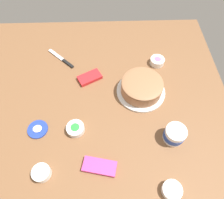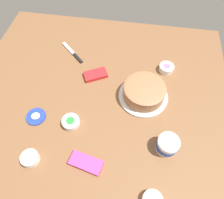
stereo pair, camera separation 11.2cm
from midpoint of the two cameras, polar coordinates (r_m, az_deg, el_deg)
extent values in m
plane|color=brown|center=(1.14, -7.40, -2.86)|extent=(1.54, 1.54, 0.00)
cylinder|color=white|center=(1.19, 5.43, 2.08)|extent=(0.28, 0.28, 0.01)
cylinder|color=#DBB77A|center=(1.16, 5.58, 3.12)|extent=(0.22, 0.22, 0.06)
cylinder|color=#9E6B47|center=(1.16, 5.60, 3.26)|extent=(0.24, 0.24, 0.07)
ellipsoid|color=#9E6B47|center=(1.13, 5.77, 4.46)|extent=(0.24, 0.24, 0.02)
cylinder|color=white|center=(1.05, 14.28, -9.72)|extent=(0.10, 0.10, 0.08)
cylinder|color=#2347B2|center=(1.06, 14.23, -9.81)|extent=(0.11, 0.11, 0.04)
cylinder|color=#9E6B47|center=(1.02, 14.70, -8.93)|extent=(0.09, 0.09, 0.01)
cylinder|color=#233DAD|center=(1.16, -22.83, -7.96)|extent=(0.11, 0.11, 0.01)
ellipsoid|color=white|center=(1.15, -22.96, -7.79)|extent=(0.05, 0.04, 0.01)
cube|color=silver|center=(1.45, -17.65, 11.77)|extent=(0.12, 0.11, 0.00)
cube|color=black|center=(1.37, -14.63, 9.61)|extent=(0.08, 0.08, 0.01)
cylinder|color=white|center=(1.09, -13.19, -8.22)|extent=(0.09, 0.09, 0.03)
cylinder|color=green|center=(1.08, -13.23, -8.14)|extent=(0.08, 0.08, 0.01)
ellipsoid|color=green|center=(1.08, -13.30, -7.98)|extent=(0.06, 0.06, 0.02)
cylinder|color=white|center=(1.06, -22.28, -18.80)|extent=(0.08, 0.08, 0.04)
cylinder|color=yellow|center=(1.06, -22.34, -18.76)|extent=(0.07, 0.07, 0.01)
ellipsoid|color=yellow|center=(1.05, -22.47, -18.66)|extent=(0.06, 0.06, 0.02)
cylinder|color=white|center=(1.00, 13.14, -23.89)|extent=(0.09, 0.09, 0.04)
cylinder|color=orange|center=(1.00, 13.11, -23.91)|extent=(0.07, 0.07, 0.01)
ellipsoid|color=orange|center=(0.99, 13.20, -23.84)|extent=(0.06, 0.06, 0.02)
cylinder|color=white|center=(1.34, 10.22, 10.39)|extent=(0.09, 0.09, 0.04)
cylinder|color=pink|center=(1.34, 10.27, 10.58)|extent=(0.08, 0.08, 0.01)
ellipsoid|color=pink|center=(1.33, 10.31, 10.78)|extent=(0.06, 0.06, 0.02)
cube|color=#E53D8E|center=(1.01, -6.86, -18.46)|extent=(0.17, 0.10, 0.02)
cube|color=red|center=(1.26, -8.85, 5.96)|extent=(0.16, 0.13, 0.02)
camera|label=1|loc=(0.06, -92.87, -4.50)|focal=32.51mm
camera|label=2|loc=(0.06, 87.13, 4.50)|focal=32.51mm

